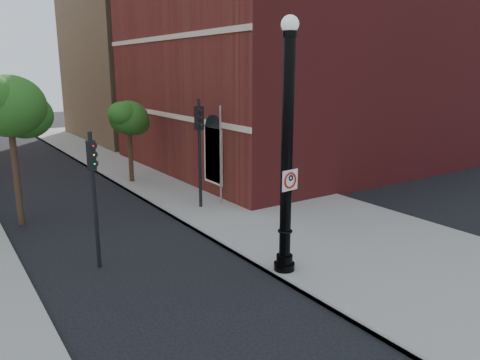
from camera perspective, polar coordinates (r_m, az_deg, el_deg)
ground at (r=12.51m, az=-1.67°, el=-14.91°), size 120.00×120.00×0.00m
sidewalk_right at (r=23.43m, az=-2.24°, el=-1.11°), size 8.00×60.00×0.12m
curb_edge at (r=21.70m, az=-11.17°, el=-2.52°), size 0.10×60.00×0.14m
brick_wall_building at (r=31.96m, az=9.61°, el=13.82°), size 22.30×16.30×12.50m
bg_building_tan_b at (r=45.01m, az=-4.88°, el=14.74°), size 22.00×14.00×14.00m
lamppost at (r=13.22m, az=5.71°, el=2.20°), size 0.62×0.62×7.32m
no_parking_sign at (r=13.17m, az=6.11°, el=-0.01°), size 0.60×0.11×0.60m
traffic_signal_left at (r=14.36m, az=-17.46°, el=0.25°), size 0.32×0.37×4.18m
traffic_signal_right at (r=19.68m, az=-4.96°, el=5.34°), size 0.35×0.41×4.73m
utility_pole at (r=20.30m, az=-2.37°, el=2.82°), size 0.09×0.09×4.41m
street_tree_a at (r=19.50m, az=-26.27°, el=7.93°), size 3.19×2.88×5.74m
street_tree_c at (r=25.00m, az=-13.39°, el=7.28°), size 2.41×2.18×4.34m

